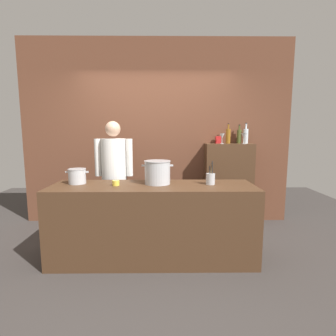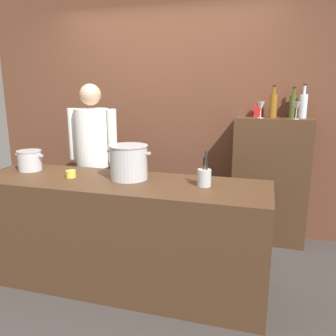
% 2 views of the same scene
% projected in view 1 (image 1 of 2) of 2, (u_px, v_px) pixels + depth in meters
% --- Properties ---
extents(ground_plane, '(8.00, 8.00, 0.00)m').
position_uv_depth(ground_plane, '(154.00, 258.00, 3.20)').
color(ground_plane, '#383330').
extents(brick_back_panel, '(4.40, 0.10, 3.00)m').
position_uv_depth(brick_back_panel, '(157.00, 133.00, 4.38)').
color(brick_back_panel, brown).
rests_on(brick_back_panel, ground_plane).
extents(prep_counter, '(2.37, 0.70, 0.90)m').
position_uv_depth(prep_counter, '(153.00, 222.00, 3.14)').
color(prep_counter, '#472D1C').
rests_on(prep_counter, ground_plane).
extents(bar_cabinet, '(0.76, 0.32, 1.33)m').
position_uv_depth(bar_cabinet, '(228.00, 184.00, 4.30)').
color(bar_cabinet, '#472D1C').
rests_on(bar_cabinet, ground_plane).
extents(chef, '(0.53, 0.36, 1.66)m').
position_uv_depth(chef, '(114.00, 171.00, 3.72)').
color(chef, black).
rests_on(chef, ground_plane).
extents(stockpot_large, '(0.37, 0.31, 0.28)m').
position_uv_depth(stockpot_large, '(157.00, 172.00, 3.14)').
color(stockpot_large, '#B7BABF').
rests_on(stockpot_large, prep_counter).
extents(stockpot_small, '(0.27, 0.21, 0.18)m').
position_uv_depth(stockpot_small, '(77.00, 176.00, 3.16)').
color(stockpot_small, '#B7BABF').
rests_on(stockpot_small, prep_counter).
extents(utensil_crock, '(0.10, 0.10, 0.28)m').
position_uv_depth(utensil_crock, '(210.00, 178.00, 3.11)').
color(utensil_crock, '#B7BABF').
rests_on(utensil_crock, prep_counter).
extents(butter_jar, '(0.08, 0.08, 0.06)m').
position_uv_depth(butter_jar, '(116.00, 183.00, 3.05)').
color(butter_jar, yellow).
rests_on(butter_jar, prep_counter).
extents(wine_bottle_olive, '(0.07, 0.07, 0.30)m').
position_uv_depth(wine_bottle_olive, '(239.00, 136.00, 4.27)').
color(wine_bottle_olive, '#475123').
rests_on(wine_bottle_olive, bar_cabinet).
extents(wine_bottle_clear, '(0.08, 0.08, 0.33)m').
position_uv_depth(wine_bottle_clear, '(246.00, 136.00, 4.22)').
color(wine_bottle_clear, silver).
rests_on(wine_bottle_clear, bar_cabinet).
extents(wine_bottle_amber, '(0.07, 0.07, 0.32)m').
position_uv_depth(wine_bottle_amber, '(228.00, 136.00, 4.22)').
color(wine_bottle_amber, '#8C5919').
rests_on(wine_bottle_amber, bar_cabinet).
extents(wine_glass_tall, '(0.07, 0.07, 0.16)m').
position_uv_depth(wine_glass_tall, '(222.00, 137.00, 4.13)').
color(wine_glass_tall, silver).
rests_on(wine_glass_tall, bar_cabinet).
extents(wine_glass_short, '(0.08, 0.08, 0.17)m').
position_uv_depth(wine_glass_short, '(244.00, 136.00, 4.10)').
color(wine_glass_short, silver).
rests_on(wine_glass_short, bar_cabinet).
extents(spice_tin_red, '(0.08, 0.08, 0.12)m').
position_uv_depth(spice_tin_red, '(218.00, 140.00, 4.28)').
color(spice_tin_red, red).
rests_on(spice_tin_red, bar_cabinet).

